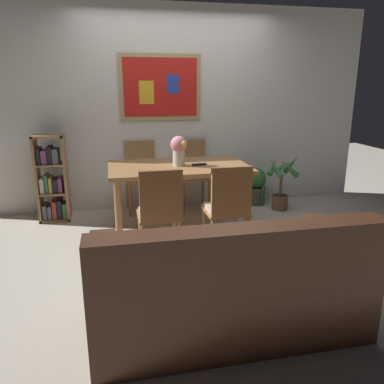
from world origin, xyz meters
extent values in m
plane|color=beige|center=(0.00, 0.00, 0.00)|extent=(12.00, 12.00, 0.00)
cube|color=silver|center=(0.00, 1.39, 1.30)|extent=(5.20, 0.10, 2.60)
cube|color=tan|center=(-0.20, 1.33, 1.58)|extent=(1.04, 0.02, 0.82)
cube|color=red|center=(-0.20, 1.31, 1.58)|extent=(0.94, 0.01, 0.72)
cube|color=gold|center=(-0.38, 1.31, 1.52)|extent=(0.19, 0.00, 0.29)
cube|color=#263FA5|center=(-0.04, 1.31, 1.62)|extent=(0.16, 0.00, 0.23)
cube|color=#9E7042|center=(-0.14, 0.40, 0.74)|extent=(1.53, 0.94, 0.04)
cylinder|color=#9E7042|center=(-0.82, 0.01, 0.36)|extent=(0.07, 0.07, 0.72)
cylinder|color=#9E7042|center=(0.55, 0.01, 0.36)|extent=(0.07, 0.07, 0.72)
cylinder|color=#9E7042|center=(-0.82, 0.79, 0.36)|extent=(0.07, 0.07, 0.72)
cylinder|color=#9E7042|center=(0.55, 0.79, 0.36)|extent=(0.07, 0.07, 0.72)
cube|color=#9E7042|center=(-0.49, 1.14, 0.44)|extent=(0.40, 0.40, 0.03)
cube|color=#C6B299|center=(-0.49, 1.14, 0.47)|extent=(0.36, 0.36, 0.03)
cylinder|color=#9E7042|center=(-0.32, 1.31, 0.21)|extent=(0.04, 0.04, 0.42)
cylinder|color=#9E7042|center=(-0.66, 1.31, 0.21)|extent=(0.04, 0.04, 0.42)
cylinder|color=#9E7042|center=(-0.32, 0.97, 0.21)|extent=(0.04, 0.04, 0.42)
cylinder|color=#9E7042|center=(-0.66, 0.97, 0.21)|extent=(0.04, 0.04, 0.42)
cube|color=#9E7042|center=(-0.49, 1.32, 0.68)|extent=(0.38, 0.04, 0.46)
cube|color=#9E7042|center=(-0.49, 1.32, 0.88)|extent=(0.38, 0.05, 0.06)
cube|color=#9E7042|center=(-0.45, -0.31, 0.44)|extent=(0.40, 0.40, 0.03)
cube|color=#C6B299|center=(-0.45, -0.31, 0.47)|extent=(0.36, 0.36, 0.03)
cylinder|color=#9E7042|center=(-0.62, -0.48, 0.21)|extent=(0.04, 0.04, 0.42)
cylinder|color=#9E7042|center=(-0.28, -0.48, 0.21)|extent=(0.04, 0.04, 0.42)
cylinder|color=#9E7042|center=(-0.62, -0.14, 0.21)|extent=(0.04, 0.04, 0.42)
cylinder|color=#9E7042|center=(-0.28, -0.14, 0.21)|extent=(0.04, 0.04, 0.42)
cube|color=#9E7042|center=(-0.45, -0.49, 0.68)|extent=(0.38, 0.04, 0.46)
cube|color=#9E7042|center=(-0.45, -0.49, 0.88)|extent=(0.38, 0.05, 0.06)
cube|color=#9E7042|center=(0.18, 1.09, 0.44)|extent=(0.40, 0.40, 0.03)
cube|color=#C6B299|center=(0.18, 1.09, 0.47)|extent=(0.36, 0.36, 0.03)
cylinder|color=#9E7042|center=(0.35, 1.26, 0.21)|extent=(0.04, 0.04, 0.42)
cylinder|color=#9E7042|center=(0.01, 1.26, 0.21)|extent=(0.04, 0.04, 0.42)
cylinder|color=#9E7042|center=(0.35, 0.92, 0.21)|extent=(0.04, 0.04, 0.42)
cylinder|color=#9E7042|center=(0.01, 0.92, 0.21)|extent=(0.04, 0.04, 0.42)
cube|color=#9E7042|center=(0.18, 1.27, 0.68)|extent=(0.38, 0.04, 0.46)
cube|color=#9E7042|center=(0.18, 1.27, 0.88)|extent=(0.38, 0.05, 0.06)
cube|color=#9E7042|center=(0.19, -0.31, 0.44)|extent=(0.40, 0.40, 0.03)
cube|color=#C6B299|center=(0.19, -0.31, 0.47)|extent=(0.36, 0.36, 0.03)
cylinder|color=#9E7042|center=(0.02, -0.48, 0.21)|extent=(0.04, 0.04, 0.42)
cylinder|color=#9E7042|center=(0.36, -0.48, 0.21)|extent=(0.04, 0.04, 0.42)
cylinder|color=#9E7042|center=(0.02, -0.14, 0.21)|extent=(0.04, 0.04, 0.42)
cylinder|color=#9E7042|center=(0.36, -0.14, 0.21)|extent=(0.04, 0.04, 0.42)
cube|color=#9E7042|center=(0.19, -0.49, 0.68)|extent=(0.38, 0.04, 0.46)
cube|color=#9E7042|center=(0.19, -0.49, 0.88)|extent=(0.38, 0.05, 0.06)
cube|color=#472819|center=(-0.14, -1.44, 0.20)|extent=(1.80, 0.84, 0.40)
cube|color=#472819|center=(-0.14, -1.76, 0.62)|extent=(1.80, 0.20, 0.44)
cube|color=#472819|center=(-0.95, -1.44, 0.51)|extent=(0.18, 0.80, 0.22)
cube|color=#472819|center=(0.67, -1.44, 0.51)|extent=(0.18, 0.80, 0.22)
cube|color=#334C72|center=(-0.59, -1.62, 0.56)|extent=(0.32, 0.16, 0.33)
cube|color=#B78C33|center=(-0.14, -1.62, 0.56)|extent=(0.32, 0.16, 0.33)
cube|color=maroon|center=(0.31, -1.62, 0.56)|extent=(0.32, 0.16, 0.33)
cube|color=#9E7042|center=(-1.74, 1.05, 0.53)|extent=(0.03, 0.28, 1.05)
cube|color=#9E7042|center=(-1.41, 1.05, 0.53)|extent=(0.03, 0.28, 1.05)
cube|color=#9E7042|center=(-1.58, 1.05, 0.01)|extent=(0.36, 0.28, 0.03)
cube|color=#9E7042|center=(-1.58, 1.05, 1.04)|extent=(0.36, 0.28, 0.03)
cube|color=#9E7042|center=(-1.58, 1.05, 0.35)|extent=(0.30, 0.28, 0.02)
cube|color=#9E7042|center=(-1.58, 1.05, 0.70)|extent=(0.30, 0.28, 0.02)
cube|color=#595960|center=(-1.69, 1.05, 0.12)|extent=(0.05, 0.22, 0.18)
cube|color=#595960|center=(-1.64, 1.05, 0.11)|extent=(0.05, 0.22, 0.16)
cube|color=#B2332D|center=(-1.58, 1.05, 0.14)|extent=(0.05, 0.22, 0.22)
cube|color=black|center=(-1.52, 1.05, 0.14)|extent=(0.06, 0.22, 0.23)
cube|color=#337247|center=(-1.46, 1.05, 0.12)|extent=(0.05, 0.22, 0.19)
cube|color=beige|center=(-1.69, 1.05, 0.45)|extent=(0.05, 0.22, 0.18)
cube|color=#337247|center=(-1.64, 1.05, 0.47)|extent=(0.04, 0.22, 0.22)
cube|color=gold|center=(-1.60, 1.05, 0.45)|extent=(0.04, 0.22, 0.19)
cube|color=black|center=(-1.54, 1.05, 0.44)|extent=(0.06, 0.22, 0.17)
cube|color=#7F3F72|center=(-1.48, 1.05, 0.45)|extent=(0.04, 0.22, 0.18)
cube|color=black|center=(-1.70, 1.05, 0.81)|extent=(0.04, 0.22, 0.19)
cube|color=#7F3F72|center=(-1.64, 1.05, 0.79)|extent=(0.06, 0.22, 0.16)
cube|color=black|center=(-1.57, 1.05, 0.81)|extent=(0.05, 0.22, 0.21)
cube|color=#595960|center=(-1.51, 1.05, 0.80)|extent=(0.06, 0.22, 0.18)
cylinder|color=#4C4742|center=(1.08, 1.17, 0.12)|extent=(0.28, 0.28, 0.25)
cylinder|color=#332319|center=(1.08, 1.17, 0.24)|extent=(0.25, 0.25, 0.02)
sphere|color=#2D6B33|center=(1.08, 1.17, 0.36)|extent=(0.29, 0.29, 0.29)
cylinder|color=#2D6B33|center=(1.13, 1.02, 0.14)|extent=(0.03, 0.03, 0.28)
cylinder|color=#2D6B33|center=(1.21, 1.26, 0.18)|extent=(0.03, 0.03, 0.21)
cylinder|color=brown|center=(1.31, 0.85, 0.10)|extent=(0.21, 0.21, 0.19)
cylinder|color=#332319|center=(1.31, 0.85, 0.18)|extent=(0.19, 0.19, 0.02)
cylinder|color=brown|center=(1.31, 0.85, 0.34)|extent=(0.04, 0.04, 0.29)
cone|color=#387F3D|center=(1.45, 0.87, 0.61)|extent=(0.13, 0.30, 0.30)
cone|color=#387F3D|center=(1.37, 0.95, 0.56)|extent=(0.25, 0.19, 0.21)
cone|color=#387F3D|center=(1.22, 0.94, 0.57)|extent=(0.24, 0.24, 0.23)
cone|color=#387F3D|center=(1.20, 0.80, 0.59)|extent=(0.18, 0.27, 0.26)
cone|color=#387F3D|center=(1.34, 0.70, 0.60)|extent=(0.32, 0.13, 0.28)
cylinder|color=beige|center=(-0.14, 0.39, 0.84)|extent=(0.13, 0.13, 0.17)
sphere|color=pink|center=(-0.14, 0.39, 0.99)|extent=(0.18, 0.18, 0.18)
sphere|color=silver|center=(-0.17, 0.45, 1.00)|extent=(0.07, 0.07, 0.07)
sphere|color=#EACC4C|center=(-0.10, 0.33, 1.00)|extent=(0.08, 0.08, 0.08)
sphere|color=pink|center=(-0.07, 0.41, 1.01)|extent=(0.06, 0.06, 0.06)
cube|color=black|center=(0.08, 0.35, 0.77)|extent=(0.16, 0.06, 0.02)
cube|color=gray|center=(0.08, 0.35, 0.78)|extent=(0.10, 0.05, 0.00)
camera|label=1|loc=(-0.85, -3.69, 1.62)|focal=35.76mm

